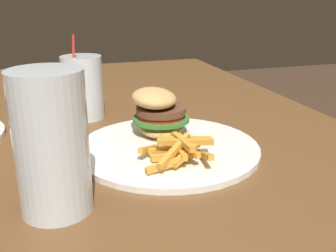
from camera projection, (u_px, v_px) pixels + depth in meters
dining_table at (69, 184)px, 0.73m from camera, size 1.63×1.14×0.76m
meal_plate_near at (165, 133)px, 0.70m from camera, size 0.32×0.32×0.10m
beer_glass at (52, 148)px, 0.48m from camera, size 0.09×0.09×0.18m
juice_glass at (83, 90)px, 0.85m from camera, size 0.09×0.09×0.18m
spoon at (40, 157)px, 0.64m from camera, size 0.19×0.09×0.02m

